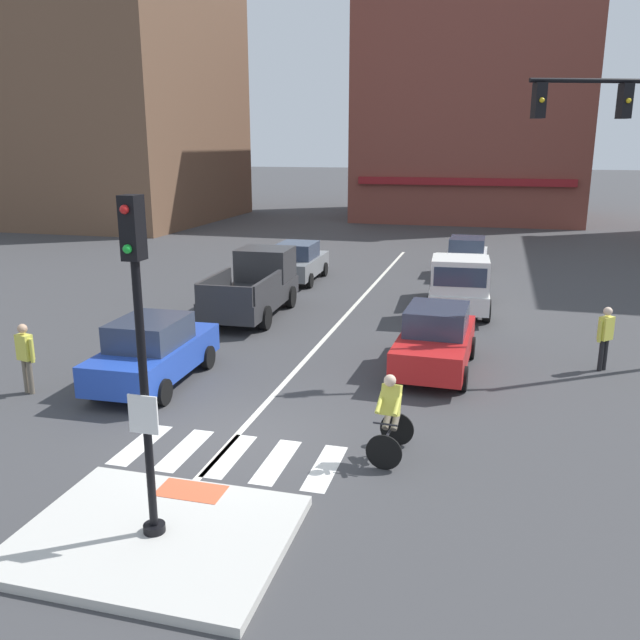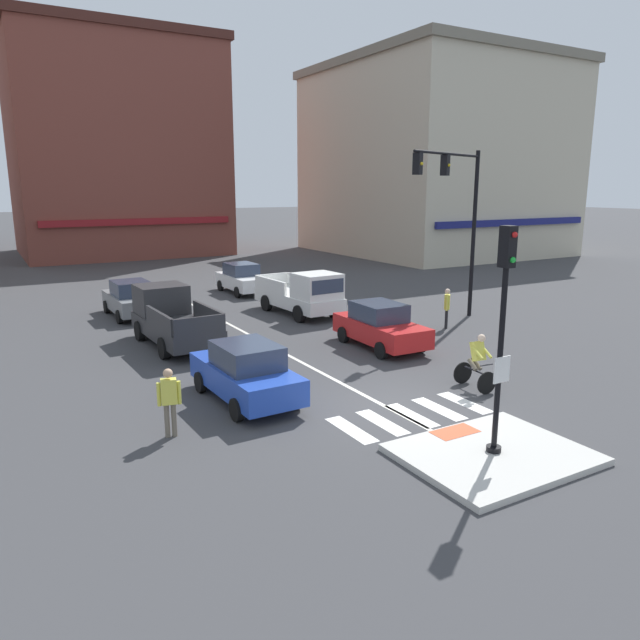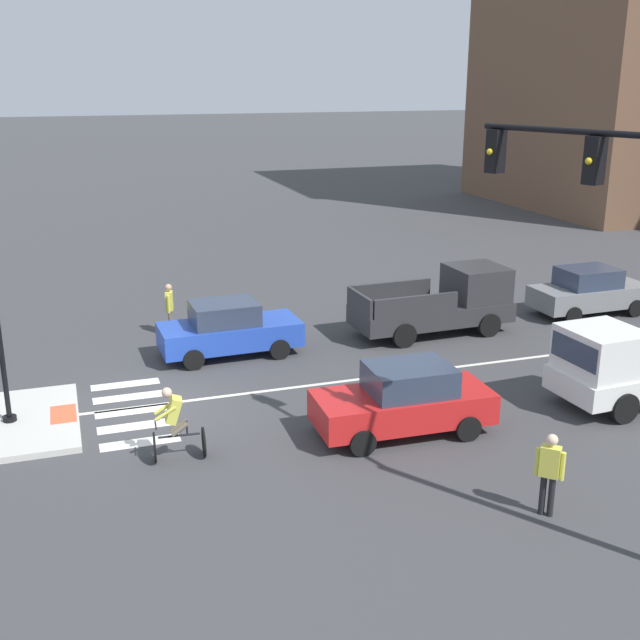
{
  "view_description": "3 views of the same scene",
  "coord_description": "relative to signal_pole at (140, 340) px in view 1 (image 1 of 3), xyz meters",
  "views": [
    {
      "loc": [
        4.53,
        -11.13,
        5.63
      ],
      "look_at": [
        0.86,
        2.62,
        1.82
      ],
      "focal_mm": 37.14,
      "sensor_mm": 36.0,
      "label": 1
    },
    {
      "loc": [
        -9.22,
        -11.95,
        5.74
      ],
      "look_at": [
        0.41,
        4.72,
        1.43
      ],
      "focal_mm": 33.27,
      "sensor_mm": 36.0,
      "label": 2
    },
    {
      "loc": [
        18.46,
        -1.95,
        7.98
      ],
      "look_at": [
        -0.01,
        4.22,
        1.88
      ],
      "focal_mm": 44.14,
      "sensor_mm": 36.0,
      "label": 3
    }
  ],
  "objects": [
    {
      "name": "lane_centre_line",
      "position": [
        -0.2,
        13.53,
        -3.06
      ],
      "size": [
        0.14,
        28.0,
        0.01
      ],
      "primitive_type": "cube",
      "color": "silver",
      "rests_on": "ground"
    },
    {
      "name": "car_red_eastbound_mid",
      "position": [
        3.22,
        8.72,
        -2.26
      ],
      "size": [
        1.94,
        4.15,
        1.64
      ],
      "color": "red",
      "rests_on": "ground"
    },
    {
      "name": "pickup_truck_white_eastbound_far",
      "position": [
        3.43,
        14.97,
        -2.09
      ],
      "size": [
        2.28,
        5.2,
        2.08
      ],
      "color": "white",
      "rests_on": "ground"
    },
    {
      "name": "pedestrian_at_curb_left",
      "position": [
        -5.74,
        4.62,
        -2.08
      ],
      "size": [
        0.54,
        0.3,
        1.67
      ],
      "color": "#6B6051",
      "rests_on": "ground"
    },
    {
      "name": "pedestrian_waiting_far_side",
      "position": [
        7.38,
        9.78,
        -2.08
      ],
      "size": [
        0.41,
        0.42,
        1.67
      ],
      "color": "black",
      "rests_on": "ground"
    },
    {
      "name": "building_corner_left",
      "position": [
        2.15,
        47.1,
        5.98
      ],
      "size": [
        16.86,
        15.01,
        18.07
      ],
      "color": "brown",
      "rests_on": "ground"
    },
    {
      "name": "car_blue_westbound_near",
      "position": [
        -3.24,
        5.99,
        -2.26
      ],
      "size": [
        1.94,
        4.15,
        1.64
      ],
      "color": "#2347B7",
      "rests_on": "ground"
    },
    {
      "name": "building_far_block",
      "position": [
        -23.65,
        37.42,
        8.07
      ],
      "size": [
        16.23,
        17.66,
        22.23
      ],
      "color": "brown",
      "rests_on": "ground"
    },
    {
      "name": "crosswalk_stripe_b",
      "position": [
        -0.92,
        2.83,
        -3.06
      ],
      "size": [
        0.44,
        1.8,
        0.01
      ],
      "primitive_type": "cube",
      "color": "silver",
      "rests_on": "ground"
    },
    {
      "name": "crosswalk_stripe_a",
      "position": [
        -1.84,
        2.83,
        -3.06
      ],
      "size": [
        0.44,
        1.8,
        0.01
      ],
      "primitive_type": "cube",
      "color": "silver",
      "rests_on": "ground"
    },
    {
      "name": "traffic_island",
      "position": [
        0.0,
        0.01,
        -2.99
      ],
      "size": [
        3.9,
        3.11,
        0.15
      ],
      "primitive_type": "cube",
      "color": "beige",
      "rests_on": "ground"
    },
    {
      "name": "ground_plane",
      "position": [
        0.0,
        3.53,
        -3.07
      ],
      "size": [
        300.0,
        300.0,
        0.0
      ],
      "primitive_type": "plane",
      "color": "#3D3D3F"
    },
    {
      "name": "crosswalk_stripe_e",
      "position": [
        1.84,
        2.83,
        -3.06
      ],
      "size": [
        0.44,
        1.8,
        0.01
      ],
      "primitive_type": "cube",
      "color": "silver",
      "rests_on": "ground"
    },
    {
      "name": "tactile_pad_front",
      "position": [
        0.0,
        1.22,
        -2.91
      ],
      "size": [
        1.1,
        0.6,
        0.01
      ],
      "primitive_type": "cube",
      "color": "#DB5B38",
      "rests_on": "traffic_island"
    },
    {
      "name": "car_white_eastbound_distant",
      "position": [
        3.33,
        21.94,
        -2.26
      ],
      "size": [
        1.85,
        4.1,
        1.64
      ],
      "color": "white",
      "rests_on": "ground"
    },
    {
      "name": "signal_pole",
      "position": [
        0.0,
        0.0,
        0.0
      ],
      "size": [
        0.44,
        0.38,
        4.85
      ],
      "color": "black",
      "rests_on": "traffic_island"
    },
    {
      "name": "crosswalk_stripe_d",
      "position": [
        0.92,
        2.83,
        -3.06
      ],
      "size": [
        0.44,
        1.8,
        0.01
      ],
      "primitive_type": "cube",
      "color": "silver",
      "rests_on": "ground"
    },
    {
      "name": "cyclist",
      "position": [
        2.9,
        3.5,
        -2.2
      ],
      "size": [
        0.74,
        1.14,
        1.68
      ],
      "color": "black",
      "rests_on": "ground"
    },
    {
      "name": "pickup_truck_charcoal_westbound_far",
      "position": [
        -3.23,
        13.05,
        -2.09
      ],
      "size": [
        2.19,
        5.16,
        2.08
      ],
      "color": "#2D2D30",
      "rests_on": "ground"
    },
    {
      "name": "crosswalk_stripe_c",
      "position": [
        0.0,
        2.83,
        -3.06
      ],
      "size": [
        0.44,
        1.8,
        0.01
      ],
      "primitive_type": "cube",
      "color": "silver",
      "rests_on": "ground"
    },
    {
      "name": "car_grey_westbound_distant",
      "position": [
        -3.44,
        18.72,
        -2.26
      ],
      "size": [
        1.91,
        4.13,
        1.64
      ],
      "color": "slate",
      "rests_on": "ground"
    }
  ]
}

